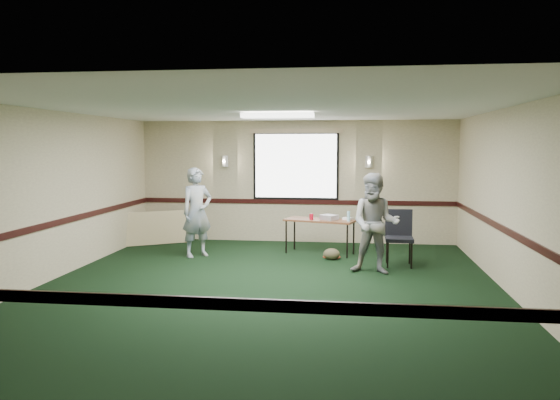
# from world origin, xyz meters

# --- Properties ---
(ground) EXTENTS (8.00, 8.00, 0.00)m
(ground) POSITION_xyz_m (0.00, 0.00, 0.00)
(ground) COLOR black
(ground) RESTS_ON ground
(room_shell) EXTENTS (8.00, 8.02, 8.00)m
(room_shell) POSITION_xyz_m (0.00, 2.12, 1.58)
(room_shell) COLOR tan
(room_shell) RESTS_ON ground
(folding_table) EXTENTS (1.48, 0.91, 0.69)m
(folding_table) POSITION_xyz_m (0.62, 2.68, 0.64)
(folding_table) COLOR brown
(folding_table) RESTS_ON ground
(projector) EXTENTS (0.38, 0.38, 0.10)m
(projector) POSITION_xyz_m (0.80, 2.64, 0.74)
(projector) COLOR #9B9AA2
(projector) RESTS_ON folding_table
(game_console) EXTENTS (0.22, 0.20, 0.04)m
(game_console) POSITION_xyz_m (1.17, 2.69, 0.71)
(game_console) COLOR white
(game_console) RESTS_ON folding_table
(red_cup) EXTENTS (0.08, 0.08, 0.12)m
(red_cup) POSITION_xyz_m (0.45, 2.60, 0.75)
(red_cup) COLOR #B20B1E
(red_cup) RESTS_ON folding_table
(water_bottle) EXTENTS (0.06, 0.06, 0.20)m
(water_bottle) POSITION_xyz_m (1.18, 2.48, 0.79)
(water_bottle) COLOR #98E1F9
(water_bottle) RESTS_ON folding_table
(duffel_bag) EXTENTS (0.35, 0.28, 0.22)m
(duffel_bag) POSITION_xyz_m (0.87, 2.11, 0.11)
(duffel_bag) COLOR #423D25
(duffel_bag) RESTS_ON ground
(cable_coil) EXTENTS (0.45, 0.45, 0.02)m
(cable_coil) POSITION_xyz_m (0.87, 2.34, 0.01)
(cable_coil) COLOR #B73016
(cable_coil) RESTS_ON ground
(folded_table) EXTENTS (1.30, 0.91, 0.72)m
(folded_table) POSITION_xyz_m (-3.00, 3.26, 0.36)
(folded_table) COLOR tan
(folded_table) RESTS_ON ground
(conference_chair) EXTENTS (0.49, 0.52, 0.99)m
(conference_chair) POSITION_xyz_m (2.09, 1.84, 0.58)
(conference_chair) COLOR black
(conference_chair) RESTS_ON ground
(person_left) EXTENTS (0.74, 0.73, 1.72)m
(person_left) POSITION_xyz_m (-1.72, 2.09, 0.86)
(person_left) COLOR #3A5580
(person_left) RESTS_ON ground
(person_right) EXTENTS (0.91, 0.76, 1.69)m
(person_right) POSITION_xyz_m (1.63, 1.10, 0.84)
(person_right) COLOR #6A7EA5
(person_right) RESTS_ON ground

